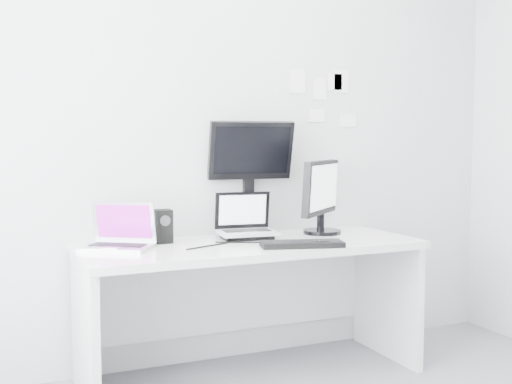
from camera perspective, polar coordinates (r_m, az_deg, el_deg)
back_wall at (r=3.70m, az=-2.59°, el=5.84°), size 3.60×0.00×3.60m
desk at (r=3.49m, az=-0.44°, el=-10.42°), size 1.80×0.70×0.73m
macbook at (r=3.26m, az=-12.26°, el=-2.87°), size 0.41×0.39×0.25m
speaker at (r=3.43m, az=-8.24°, el=-3.03°), size 0.11×0.11×0.18m
dell_laptop at (r=3.52m, az=-0.78°, el=-2.07°), size 0.34×0.28×0.26m
rear_monitor at (r=3.70m, az=-0.55°, el=1.41°), size 0.50×0.22×0.67m
samsung_monitor at (r=3.73m, az=5.90°, el=-0.34°), size 0.51×0.48×0.44m
keyboard at (r=3.29m, az=4.10°, el=-4.62°), size 0.44×0.25×0.03m
mouse at (r=3.29m, az=5.94°, el=-4.56°), size 0.11×0.07×0.04m
wall_note_0 at (r=3.89m, az=3.72°, el=9.76°), size 0.10×0.00×0.14m
wall_note_1 at (r=3.96m, az=5.67°, el=9.08°), size 0.09×0.00×0.13m
wall_note_2 at (r=4.04m, az=7.56°, el=9.69°), size 0.10×0.00×0.14m
wall_note_3 at (r=3.94m, az=5.39°, el=6.77°), size 0.11×0.00×0.08m
wall_note_4 at (r=4.05m, az=8.13°, el=6.31°), size 0.12×0.00×0.08m
wall_note_5 at (r=4.01m, az=6.98°, el=9.66°), size 0.10×0.00×0.10m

